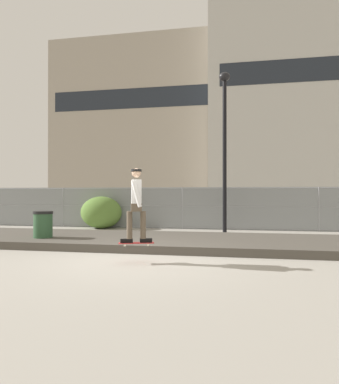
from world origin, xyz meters
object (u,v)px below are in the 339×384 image
skateboard (136,243)px  street_lamp (225,132)px  shrub_left (101,212)px  trash_bin (43,228)px  parked_car_near (129,207)px  skater (136,201)px

skateboard → street_lamp: 7.58m
shrub_left → trash_bin: bearing=-88.9°
parked_car_near → shrub_left: size_ratio=2.40×
street_lamp → skater: bearing=-106.1°
trash_bin → shrub_left: bearing=91.1°
skateboard → shrub_left: shrub_left is taller
skater → street_lamp: bearing=73.9°
street_lamp → shrub_left: size_ratio=3.46×
skateboard → street_lamp: street_lamp is taller
skater → street_lamp: street_lamp is taller
trash_bin → skateboard: bearing=-30.3°
skateboard → shrub_left: size_ratio=0.44×
shrub_left → trash_bin: (0.10, -4.98, -0.20)m
skateboard → trash_bin: 4.12m
shrub_left → skater: bearing=-62.6°
street_lamp → parked_car_near: 7.49m
shrub_left → parked_car_near: bearing=86.7°
parked_car_near → shrub_left: (-0.21, -3.55, -0.12)m
skateboard → parked_car_near: size_ratio=0.18×
parked_car_near → skateboard: bearing=-72.0°
skater → parked_car_near: bearing=108.0°
skater → trash_bin: size_ratio=1.65×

